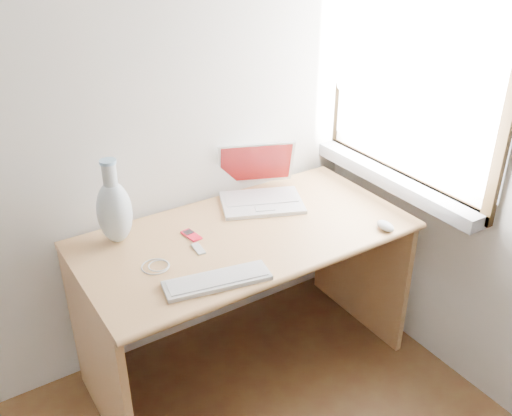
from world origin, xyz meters
TOP-DOWN VIEW (x-y plane):
  - window at (1.72, 1.30)m, footprint 0.11×0.99m
  - desk at (0.97, 1.46)m, footprint 1.34×0.67m
  - laptop at (1.16, 1.59)m, footprint 0.42×0.41m
  - external_keyboard at (0.71, 1.14)m, footprint 0.39×0.19m
  - mouse at (1.47, 1.09)m, footprint 0.06×0.09m
  - ipod at (0.78, 1.47)m, footprint 0.05×0.10m
  - cable_coil at (0.57, 1.34)m, footprint 0.12×0.12m
  - remote at (0.75, 1.37)m, footprint 0.04×0.08m
  - vase at (0.52, 1.59)m, footprint 0.13×0.13m

SIDE VIEW (x-z plane):
  - desk at x=0.97m, z-range 0.15..0.86m
  - cable_coil at x=0.57m, z-range 0.71..0.71m
  - remote at x=0.75m, z-range 0.71..0.72m
  - ipod at x=0.78m, z-range 0.71..0.72m
  - external_keyboard at x=0.71m, z-range 0.71..0.73m
  - mouse at x=1.47m, z-range 0.71..0.74m
  - laptop at x=1.16m, z-range 0.64..0.88m
  - vase at x=0.52m, z-range 0.68..1.02m
  - window at x=1.72m, z-range 0.72..1.83m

